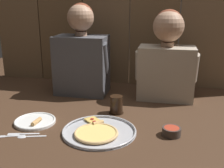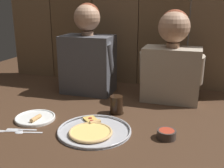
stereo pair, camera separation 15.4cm
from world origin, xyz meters
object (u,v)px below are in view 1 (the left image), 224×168
(dinner_plate, at_px, (35,121))
(drinking_glass, at_px, (116,105))
(pizza_tray, at_px, (98,131))
(diner_right, at_px, (167,58))
(dipping_bowl, at_px, (172,131))
(diner_left, at_px, (82,54))

(dinner_plate, relative_size, drinking_glass, 2.10)
(pizza_tray, distance_m, diner_right, 0.72)
(dinner_plate, distance_m, dipping_bowl, 0.72)
(pizza_tray, bearing_deg, dinner_plate, 172.23)
(diner_left, bearing_deg, diner_right, 0.09)
(diner_right, bearing_deg, dipping_bowl, -85.35)
(dipping_bowl, bearing_deg, drinking_glass, 144.84)
(pizza_tray, height_order, dinner_plate, dinner_plate)
(drinking_glass, xyz_separation_m, diner_left, (-0.31, 0.32, 0.23))
(dinner_plate, bearing_deg, drinking_glass, 28.97)
(drinking_glass, height_order, diner_left, diner_left)
(dipping_bowl, bearing_deg, diner_left, 138.81)
(pizza_tray, height_order, dipping_bowl, dipping_bowl)
(pizza_tray, distance_m, dinner_plate, 0.37)
(diner_left, bearing_deg, dipping_bowl, -41.19)
(pizza_tray, xyz_separation_m, drinking_glass, (0.04, 0.27, 0.04))
(dinner_plate, bearing_deg, diner_left, 79.90)
(drinking_glass, distance_m, diner_right, 0.48)
(dinner_plate, height_order, drinking_glass, drinking_glass)
(pizza_tray, distance_m, diner_left, 0.70)
(pizza_tray, height_order, diner_left, diner_left)
(dinner_plate, relative_size, dipping_bowl, 2.38)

